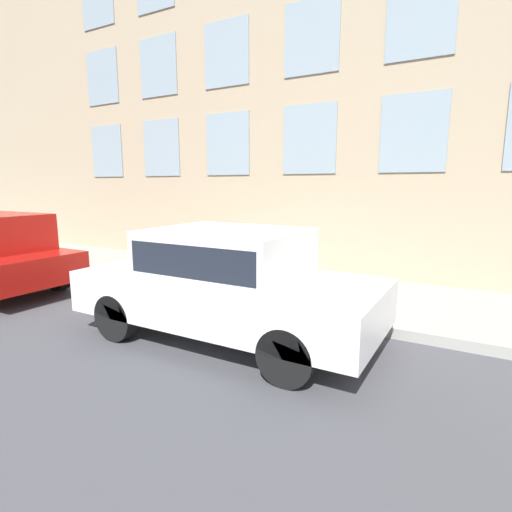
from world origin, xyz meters
name	(u,v)px	position (x,y,z in m)	size (l,w,h in m)	color
ground_plane	(240,311)	(0.00, 0.00, 0.00)	(80.00, 80.00, 0.00)	#47474C
sidewalk	(278,288)	(1.55, 0.00, 0.08)	(3.09, 60.00, 0.16)	#9E9B93
building_facade	(315,30)	(3.24, 0.00, 5.67)	(0.33, 40.00, 11.34)	tan
fire_hydrant	(238,272)	(0.56, 0.38, 0.58)	(0.30, 0.42, 0.82)	#2D7260
person	(274,255)	(0.62, -0.37, 0.96)	(0.32, 0.21, 1.32)	navy
parked_car_white_near	(227,279)	(-1.16, -0.51, 0.89)	(1.95, 4.40, 1.62)	black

